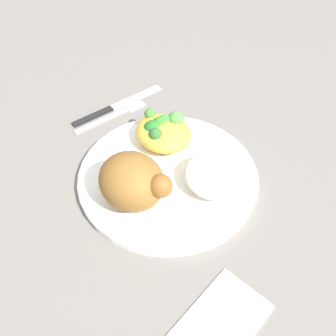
{
  "coord_description": "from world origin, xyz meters",
  "views": [
    {
      "loc": [
        0.27,
        -0.27,
        0.43
      ],
      "look_at": [
        0.0,
        0.0,
        0.03
      ],
      "focal_mm": 40.26,
      "sensor_mm": 36.0,
      "label": 1
    }
  ],
  "objects_px": {
    "roasted_chicken": "(134,183)",
    "plate": "(168,176)",
    "napkin": "(221,322)",
    "knife": "(111,108)",
    "mac_cheese_with_broccoli": "(163,131)",
    "fork": "(115,114)",
    "rice_pile": "(214,176)"
  },
  "relations": [
    {
      "from": "knife",
      "to": "roasted_chicken",
      "type": "bearing_deg",
      "value": -30.56
    },
    {
      "from": "rice_pile",
      "to": "fork",
      "type": "height_order",
      "value": "rice_pile"
    },
    {
      "from": "fork",
      "to": "knife",
      "type": "bearing_deg",
      "value": 158.2
    },
    {
      "from": "plate",
      "to": "mac_cheese_with_broccoli",
      "type": "relative_size",
      "value": 2.88
    },
    {
      "from": "knife",
      "to": "napkin",
      "type": "xyz_separation_m",
      "value": [
        0.39,
        -0.16,
        -0.0
      ]
    },
    {
      "from": "roasted_chicken",
      "to": "knife",
      "type": "relative_size",
      "value": 0.54
    },
    {
      "from": "mac_cheese_with_broccoli",
      "to": "fork",
      "type": "bearing_deg",
      "value": -178.36
    },
    {
      "from": "rice_pile",
      "to": "knife",
      "type": "relative_size",
      "value": 0.47
    },
    {
      "from": "plate",
      "to": "napkin",
      "type": "distance_m",
      "value": 0.23
    },
    {
      "from": "plate",
      "to": "roasted_chicken",
      "type": "relative_size",
      "value": 2.65
    },
    {
      "from": "fork",
      "to": "knife",
      "type": "xyz_separation_m",
      "value": [
        -0.02,
        0.01,
        0.0
      ]
    },
    {
      "from": "rice_pile",
      "to": "roasted_chicken",
      "type": "bearing_deg",
      "value": -119.76
    },
    {
      "from": "plate",
      "to": "knife",
      "type": "relative_size",
      "value": 1.43
    },
    {
      "from": "rice_pile",
      "to": "fork",
      "type": "distance_m",
      "value": 0.24
    },
    {
      "from": "plate",
      "to": "roasted_chicken",
      "type": "bearing_deg",
      "value": -85.8
    },
    {
      "from": "roasted_chicken",
      "to": "rice_pile",
      "type": "xyz_separation_m",
      "value": [
        0.06,
        0.1,
        -0.02
      ]
    },
    {
      "from": "mac_cheese_with_broccoli",
      "to": "napkin",
      "type": "distance_m",
      "value": 0.3
    },
    {
      "from": "fork",
      "to": "rice_pile",
      "type": "bearing_deg",
      "value": -2.52
    },
    {
      "from": "plate",
      "to": "fork",
      "type": "xyz_separation_m",
      "value": [
        -0.18,
        0.04,
        -0.01
      ]
    },
    {
      "from": "roasted_chicken",
      "to": "napkin",
      "type": "distance_m",
      "value": 0.2
    },
    {
      "from": "mac_cheese_with_broccoli",
      "to": "fork",
      "type": "height_order",
      "value": "mac_cheese_with_broccoli"
    },
    {
      "from": "rice_pile",
      "to": "knife",
      "type": "distance_m",
      "value": 0.26
    },
    {
      "from": "napkin",
      "to": "knife",
      "type": "bearing_deg",
      "value": 157.53
    },
    {
      "from": "mac_cheese_with_broccoli",
      "to": "knife",
      "type": "height_order",
      "value": "mac_cheese_with_broccoli"
    },
    {
      "from": "roasted_chicken",
      "to": "napkin",
      "type": "relative_size",
      "value": 0.91
    },
    {
      "from": "roasted_chicken",
      "to": "knife",
      "type": "height_order",
      "value": "roasted_chicken"
    },
    {
      "from": "roasted_chicken",
      "to": "plate",
      "type": "bearing_deg",
      "value": 94.2
    },
    {
      "from": "napkin",
      "to": "roasted_chicken",
      "type": "bearing_deg",
      "value": 167.18
    },
    {
      "from": "roasted_chicken",
      "to": "knife",
      "type": "xyz_separation_m",
      "value": [
        -0.2,
        0.12,
        -0.05
      ]
    },
    {
      "from": "rice_pile",
      "to": "mac_cheese_with_broccoli",
      "type": "xyz_separation_m",
      "value": [
        -0.12,
        0.01,
        0.0
      ]
    },
    {
      "from": "mac_cheese_with_broccoli",
      "to": "plate",
      "type": "bearing_deg",
      "value": -39.11
    },
    {
      "from": "rice_pile",
      "to": "fork",
      "type": "xyz_separation_m",
      "value": [
        -0.24,
        0.01,
        -0.03
      ]
    }
  ]
}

